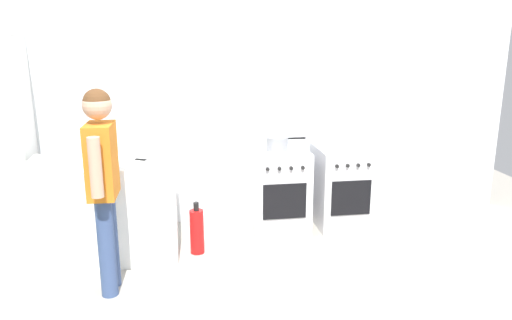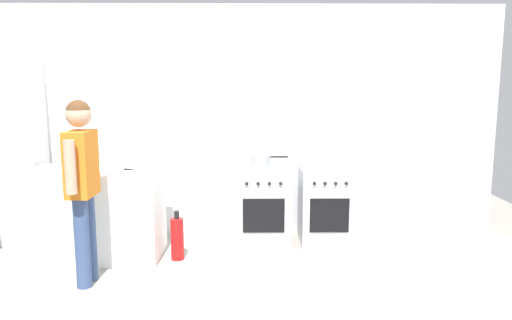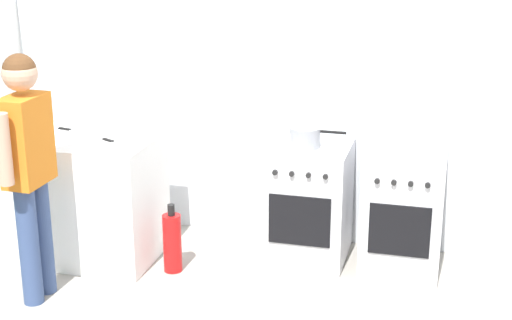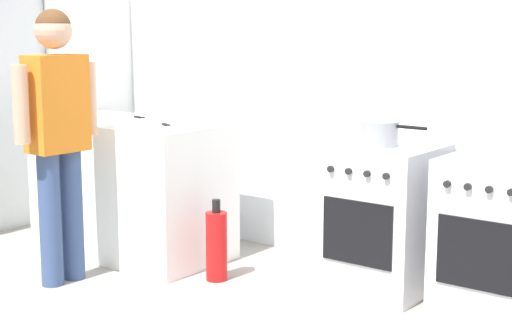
# 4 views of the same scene
# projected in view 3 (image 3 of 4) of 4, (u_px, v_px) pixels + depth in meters

# --- Properties ---
(back_wall) EXTENTS (6.00, 0.10, 2.60)m
(back_wall) POSITION_uv_depth(u_px,v_px,m) (274.00, 70.00, 5.81)
(back_wall) COLOR silver
(back_wall) RESTS_ON ground
(counter_unit) EXTENTS (1.30, 0.70, 0.90)m
(counter_unit) POSITION_uv_depth(u_px,v_px,m) (69.00, 196.00, 5.71)
(counter_unit) COLOR white
(counter_unit) RESTS_ON ground
(oven_left) EXTENTS (0.58, 0.62, 0.85)m
(oven_left) POSITION_uv_depth(u_px,v_px,m) (308.00, 202.00, 5.65)
(oven_left) COLOR silver
(oven_left) RESTS_ON ground
(oven_right) EXTENTS (0.54, 0.62, 0.85)m
(oven_right) POSITION_uv_depth(u_px,v_px,m) (403.00, 211.00, 5.49)
(oven_right) COLOR silver
(oven_right) RESTS_ON ground
(pot) EXTENTS (0.40, 0.22, 0.14)m
(pot) POSITION_uv_depth(u_px,v_px,m) (305.00, 137.00, 5.48)
(pot) COLOR gray
(pot) RESTS_ON oven_left
(knife_chef) EXTENTS (0.29, 0.17, 0.01)m
(knife_chef) POSITION_uv_depth(u_px,v_px,m) (116.00, 143.00, 5.40)
(knife_chef) COLOR silver
(knife_chef) RESTS_ON counter_unit
(knife_carving) EXTENTS (0.33, 0.11, 0.01)m
(knife_carving) POSITION_uv_depth(u_px,v_px,m) (75.00, 131.00, 5.69)
(knife_carving) COLOR silver
(knife_carving) RESTS_ON counter_unit
(person) EXTENTS (0.22, 0.57, 1.62)m
(person) POSITION_uv_depth(u_px,v_px,m) (28.00, 158.00, 4.88)
(person) COLOR #384C7A
(person) RESTS_ON ground
(fire_extinguisher) EXTENTS (0.13, 0.13, 0.50)m
(fire_extinguisher) POSITION_uv_depth(u_px,v_px,m) (172.00, 242.00, 5.49)
(fire_extinguisher) COLOR red
(fire_extinguisher) RESTS_ON ground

